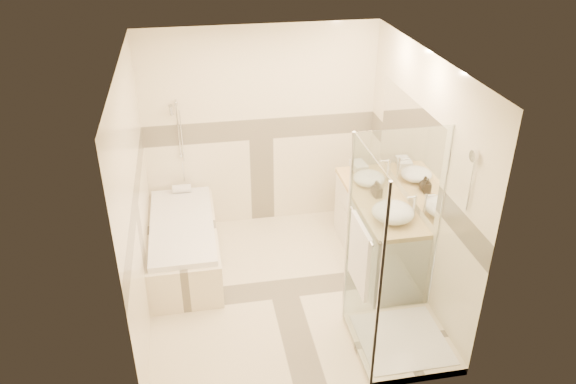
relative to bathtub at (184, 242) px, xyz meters
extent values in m
cube|color=beige|center=(1.02, -0.65, -0.31)|extent=(2.80, 3.00, 0.01)
cube|color=white|center=(1.02, -0.65, 2.20)|extent=(2.80, 3.00, 0.01)
cube|color=beige|center=(1.02, 0.85, 0.94)|extent=(2.80, 0.01, 2.50)
cube|color=beige|center=(1.02, -2.15, 0.94)|extent=(2.80, 0.01, 2.50)
cube|color=beige|center=(-0.38, -0.65, 0.94)|extent=(0.01, 3.00, 2.50)
cube|color=beige|center=(2.43, -0.65, 0.94)|extent=(0.01, 3.00, 2.50)
cube|color=white|center=(2.41, -0.35, 1.14)|extent=(0.01, 1.60, 1.00)
cylinder|color=silver|center=(0.05, 0.82, 1.04)|extent=(0.02, 0.02, 0.70)
cube|color=beige|center=(0.00, 0.00, -0.06)|extent=(0.75, 1.70, 0.50)
cube|color=white|center=(0.00, 0.00, 0.22)|extent=(0.69, 1.60, 0.06)
ellipsoid|color=white|center=(0.00, 0.00, 0.17)|extent=(0.56, 1.40, 0.16)
cube|color=white|center=(2.15, -0.35, 0.09)|extent=(0.55, 1.60, 0.80)
cylinder|color=silver|center=(1.86, -0.75, 0.24)|extent=(0.01, 0.24, 0.01)
cylinder|color=silver|center=(1.86, 0.05, 0.24)|extent=(0.01, 0.24, 0.01)
cube|color=#E0BD76|center=(2.15, -0.35, 0.52)|extent=(0.57, 1.62, 0.05)
cube|color=beige|center=(1.97, -1.70, -0.27)|extent=(0.90, 0.90, 0.08)
cube|color=white|center=(1.97, -1.70, -0.22)|extent=(0.80, 0.80, 0.01)
cube|color=white|center=(1.53, -1.70, 0.73)|extent=(0.01, 0.90, 2.00)
cube|color=white|center=(1.97, -1.26, 0.73)|extent=(0.90, 0.01, 2.00)
cylinder|color=silver|center=(1.52, -2.15, 0.73)|extent=(0.03, 0.03, 2.00)
cylinder|color=silver|center=(1.52, -1.25, 0.73)|extent=(0.03, 0.03, 2.00)
cylinder|color=silver|center=(2.42, -1.25, 0.73)|extent=(0.03, 0.03, 2.00)
cylinder|color=silver|center=(2.38, -1.70, 1.64)|extent=(0.03, 0.10, 0.10)
cylinder|color=silver|center=(1.49, -1.70, 1.09)|extent=(0.02, 0.60, 0.02)
cube|color=white|center=(1.49, -1.70, 0.79)|extent=(0.04, 0.48, 0.62)
ellipsoid|color=white|center=(2.13, -0.02, 0.61)|extent=(0.36, 0.36, 0.14)
ellipsoid|color=white|center=(2.13, -0.80, 0.63)|extent=(0.43, 0.43, 0.17)
cylinder|color=silver|center=(2.35, -0.02, 0.69)|extent=(0.03, 0.03, 0.30)
cylinder|color=silver|center=(2.30, -0.02, 0.82)|extent=(0.11, 0.03, 0.03)
cylinder|color=silver|center=(2.35, -0.80, 0.67)|extent=(0.03, 0.03, 0.26)
cylinder|color=silver|center=(2.31, -0.80, 0.78)|extent=(0.09, 0.02, 0.02)
imported|color=black|center=(2.13, -0.34, 0.63)|extent=(0.09, 0.09, 0.17)
imported|color=black|center=(2.13, -0.26, 0.62)|extent=(0.15, 0.15, 0.16)
cube|color=white|center=(2.13, 0.37, 0.58)|extent=(0.17, 0.26, 0.08)
cylinder|color=white|center=(0.02, 0.71, 0.30)|extent=(0.22, 0.10, 0.10)
camera|label=1|loc=(0.20, -5.40, 3.53)|focal=35.00mm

